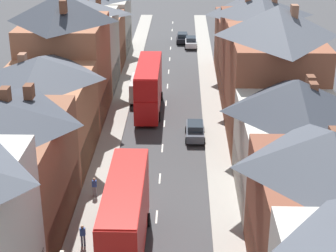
{
  "coord_description": "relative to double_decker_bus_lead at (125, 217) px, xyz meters",
  "views": [
    {
      "loc": [
        1.77,
        -17.65,
        22.39
      ],
      "look_at": [
        0.52,
        30.49,
        2.06
      ],
      "focal_mm": 60.0,
      "sensor_mm": 36.0,
      "label": 1
    }
  ],
  "objects": [
    {
      "name": "delivery_van",
      "position": [
        -1.29,
        29.97,
        -1.48
      ],
      "size": [
        2.2,
        5.2,
        2.41
      ],
      "color": "silver",
      "rests_on": "ground"
    },
    {
      "name": "car_parked_right_a",
      "position": [
        3.61,
        56.0,
        -2.02
      ],
      "size": [
        1.9,
        4.13,
        1.58
      ],
      "color": "black",
      "rests_on": "ground"
    },
    {
      "name": "pavement_right",
      "position": [
        6.91,
        24.56,
        -2.75
      ],
      "size": [
        2.2,
        104.0,
        0.14
      ],
      "primitive_type": "cube",
      "color": "#A8A399",
      "rests_on": "ground"
    },
    {
      "name": "terrace_row_left",
      "position": [
        -8.37,
        14.16,
        2.6
      ],
      "size": [
        8.0,
        81.96,
        13.06
      ],
      "color": "brown",
      "rests_on": "ground"
    },
    {
      "name": "centre_line_dashes",
      "position": [
        1.81,
        22.56,
        -2.81
      ],
      "size": [
        0.14,
        97.8,
        0.01
      ],
      "color": "silver",
      "rests_on": "ground"
    },
    {
      "name": "pedestrian_far_left",
      "position": [
        -3.17,
        7.27,
        -1.78
      ],
      "size": [
        0.36,
        0.22,
        1.61
      ],
      "color": "gray",
      "rests_on": "pavement_left"
    },
    {
      "name": "pavement_left",
      "position": [
        -3.29,
        24.56,
        -2.75
      ],
      "size": [
        2.2,
        104.0,
        0.14
      ],
      "primitive_type": "cube",
      "color": "#A8A399",
      "rests_on": "ground"
    },
    {
      "name": "double_decker_bus_lead",
      "position": [
        0.0,
        0.0,
        0.0
      ],
      "size": [
        2.74,
        10.8,
        5.3
      ],
      "color": "red",
      "rests_on": "ground"
    },
    {
      "name": "car_near_silver",
      "position": [
        4.91,
        18.96,
        -1.98
      ],
      "size": [
        1.9,
        4.34,
        1.66
      ],
      "color": "#4C515B",
      "rests_on": "ground"
    },
    {
      "name": "double_decker_bus_mid_street",
      "position": [
        0.0,
        26.25,
        0.0
      ],
      "size": [
        2.74,
        10.8,
        5.3
      ],
      "color": "red",
      "rests_on": "ground"
    },
    {
      "name": "pedestrian_mid_right",
      "position": [
        -2.97,
        0.58,
        -1.78
      ],
      "size": [
        0.36,
        0.22,
        1.61
      ],
      "color": "#3D4256",
      "rests_on": "pavement_left"
    },
    {
      "name": "car_near_blue",
      "position": [
        4.91,
        53.11,
        -1.97
      ],
      "size": [
        1.9,
        4.09,
        1.69
      ],
      "color": "silver",
      "rests_on": "ground"
    },
    {
      "name": "terrace_row_right",
      "position": [
        11.99,
        10.83,
        2.62
      ],
      "size": [
        8.0,
        70.5,
        13.12
      ],
      "color": "brown",
      "rests_on": "ground"
    }
  ]
}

